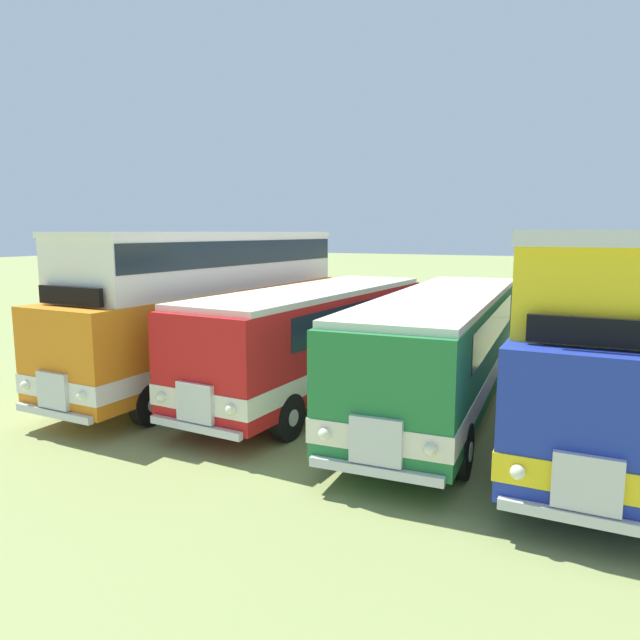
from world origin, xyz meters
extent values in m
cube|color=orange|center=(-13.81, -0.07, 1.70)|extent=(2.81, 11.04, 2.30)
cube|color=white|center=(-13.81, -0.07, 1.10)|extent=(2.85, 11.08, 0.44)
cube|color=#19232D|center=(-13.80, 0.33, 2.30)|extent=(2.77, 8.64, 0.76)
cube|color=#19232D|center=(-13.96, -5.49, 2.35)|extent=(2.20, 0.16, 0.90)
cube|color=silver|center=(-13.96, -5.60, 1.10)|extent=(0.90, 0.15, 0.80)
cube|color=silver|center=(-13.96, -5.63, 0.60)|extent=(2.30, 0.20, 0.16)
sphere|color=#EAEACC|center=(-13.06, -5.64, 1.10)|extent=(0.22, 0.22, 0.22)
sphere|color=#EAEACC|center=(-14.86, -5.59, 1.10)|extent=(0.22, 0.22, 0.22)
cube|color=white|center=(-13.80, 0.18, 3.60)|extent=(2.68, 10.14, 1.50)
cube|color=white|center=(-13.80, 0.18, 4.42)|extent=(2.74, 10.24, 0.14)
cube|color=#19232D|center=(-13.80, 0.18, 3.90)|extent=(2.72, 10.04, 0.68)
cube|color=black|center=(-13.95, -5.00, 3.10)|extent=(1.90, 0.17, 0.40)
cylinder|color=black|center=(-12.77, -3.99, 0.52)|extent=(0.31, 1.05, 1.04)
cylinder|color=silver|center=(-12.62, -3.99, 0.52)|extent=(0.03, 0.36, 0.36)
cylinder|color=black|center=(-15.07, -3.92, 0.52)|extent=(0.31, 1.05, 1.04)
cylinder|color=silver|center=(-15.22, -3.92, 0.52)|extent=(0.03, 0.36, 0.36)
cylinder|color=black|center=(-12.56, 3.58, 0.52)|extent=(0.31, 1.05, 1.04)
cylinder|color=silver|center=(-12.41, 3.58, 0.52)|extent=(0.03, 0.36, 0.36)
cylinder|color=black|center=(-14.85, 3.65, 0.52)|extent=(0.31, 1.05, 1.04)
cylinder|color=silver|center=(-15.00, 3.65, 0.52)|extent=(0.03, 0.36, 0.36)
cube|color=red|center=(-10.36, -0.18, 1.70)|extent=(3.04, 9.69, 2.30)
cube|color=silver|center=(-10.36, -0.18, 1.10)|extent=(3.08, 9.73, 0.44)
cube|color=#19232D|center=(-10.33, 0.22, 2.30)|extent=(2.93, 7.30, 0.76)
cube|color=#19232D|center=(-10.62, -4.90, 2.35)|extent=(2.20, 0.22, 0.90)
cube|color=silver|center=(-10.63, -5.01, 1.10)|extent=(0.91, 0.17, 0.80)
cube|color=silver|center=(-10.63, -5.04, 0.60)|extent=(2.30, 0.27, 0.16)
sphere|color=#EAEACC|center=(-9.73, -5.07, 1.10)|extent=(0.22, 0.22, 0.22)
sphere|color=#EAEACC|center=(-11.53, -4.96, 1.10)|extent=(0.22, 0.22, 0.22)
cube|color=silver|center=(-10.36, -0.18, 2.92)|extent=(2.97, 9.29, 0.14)
cylinder|color=black|center=(-9.39, -3.42, 0.52)|extent=(0.34, 1.05, 1.04)
cylinder|color=silver|center=(-9.24, -3.43, 0.52)|extent=(0.04, 0.36, 0.36)
cylinder|color=black|center=(-11.68, -3.29, 0.52)|extent=(0.34, 1.05, 1.04)
cylinder|color=silver|center=(-11.83, -3.28, 0.52)|extent=(0.04, 0.36, 0.36)
cylinder|color=black|center=(-9.04, 2.73, 0.52)|extent=(0.34, 1.05, 1.04)
cylinder|color=silver|center=(-8.89, 2.73, 0.52)|extent=(0.04, 0.36, 0.36)
cylinder|color=black|center=(-11.34, 2.86, 0.52)|extent=(0.34, 1.05, 1.04)
cylinder|color=silver|center=(-11.49, 2.87, 0.52)|extent=(0.04, 0.36, 0.36)
cube|color=#237538|center=(-6.90, 0.14, 1.70)|extent=(3.06, 11.21, 2.30)
cube|color=silver|center=(-6.90, 0.14, 1.10)|extent=(3.11, 11.25, 0.44)
cube|color=#19232D|center=(-6.92, 0.54, 2.30)|extent=(2.97, 8.81, 0.76)
cube|color=#19232D|center=(-6.62, -5.34, 2.35)|extent=(2.20, 0.21, 0.90)
cube|color=silver|center=(-6.62, -5.45, 1.10)|extent=(0.90, 0.17, 0.80)
cube|color=silver|center=(-6.62, -5.48, 0.60)|extent=(2.30, 0.26, 0.16)
sphere|color=#EAEACC|center=(-5.72, -5.42, 1.10)|extent=(0.22, 0.22, 0.22)
sphere|color=#EAEACC|center=(-7.52, -5.51, 1.10)|extent=(0.22, 0.22, 0.22)
cube|color=silver|center=(-6.90, 0.14, 2.92)|extent=(3.00, 10.81, 0.14)
cylinder|color=black|center=(-5.55, -3.75, 0.52)|extent=(0.33, 1.05, 1.04)
cylinder|color=silver|center=(-5.40, -3.74, 0.52)|extent=(0.04, 0.36, 0.36)
cylinder|color=black|center=(-7.85, -3.86, 0.52)|extent=(0.33, 1.05, 1.04)
cylinder|color=silver|center=(-8.00, -3.87, 0.52)|extent=(0.04, 0.36, 0.36)
cylinder|color=black|center=(-5.95, 3.94, 0.52)|extent=(0.33, 1.05, 1.04)
cylinder|color=silver|center=(-5.80, 3.95, 0.52)|extent=(0.04, 0.36, 0.36)
cylinder|color=black|center=(-8.24, 3.82, 0.52)|extent=(0.33, 1.05, 1.04)
cylinder|color=silver|center=(-8.39, 3.82, 0.52)|extent=(0.04, 0.36, 0.36)
cube|color=#1E339E|center=(-3.45, -0.22, 1.70)|extent=(2.53, 10.90, 2.30)
cube|color=yellow|center=(-3.45, -0.22, 1.10)|extent=(2.57, 10.94, 0.44)
cube|color=#19232D|center=(-3.45, 0.18, 2.30)|extent=(2.55, 8.50, 0.76)
cube|color=#19232D|center=(-3.46, -5.61, 2.35)|extent=(2.20, 0.11, 0.90)
cube|color=silver|center=(-3.46, -5.72, 1.10)|extent=(0.90, 0.12, 0.80)
cube|color=silver|center=(-3.46, -5.75, 0.60)|extent=(2.30, 0.15, 0.16)
sphere|color=#EAEACC|center=(-4.36, -5.73, 1.10)|extent=(0.22, 0.22, 0.22)
cube|color=yellow|center=(-3.45, 0.03, 3.60)|extent=(2.42, 10.00, 1.50)
cube|color=silver|center=(-3.46, -5.17, 4.40)|extent=(2.40, 0.11, 0.24)
cube|color=silver|center=(-3.44, 4.53, 4.40)|extent=(2.40, 0.11, 0.24)
cube|color=silver|center=(-4.65, 0.03, 4.40)|extent=(0.12, 10.00, 0.24)
cube|color=#19232D|center=(-3.45, 0.03, 3.30)|extent=(2.46, 9.90, 0.64)
cube|color=black|center=(-3.46, -5.12, 3.10)|extent=(1.90, 0.12, 0.40)
cylinder|color=black|center=(-4.61, -4.07, 0.52)|extent=(0.28, 1.04, 1.04)
cylinder|color=silver|center=(-4.76, -4.07, 0.52)|extent=(0.02, 0.36, 0.36)
cylinder|color=black|center=(-4.59, 3.43, 0.52)|extent=(0.28, 1.04, 1.04)
cylinder|color=silver|center=(-4.74, 3.43, 0.52)|extent=(0.02, 0.36, 0.36)
cylinder|color=#8C704C|center=(-16.81, 11.09, 0.53)|extent=(0.08, 0.08, 1.05)
cylinder|color=#8C704C|center=(-5.60, 11.09, 0.53)|extent=(0.08, 0.08, 1.05)
camera|label=1|loc=(-3.48, -14.02, 4.49)|focal=32.59mm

